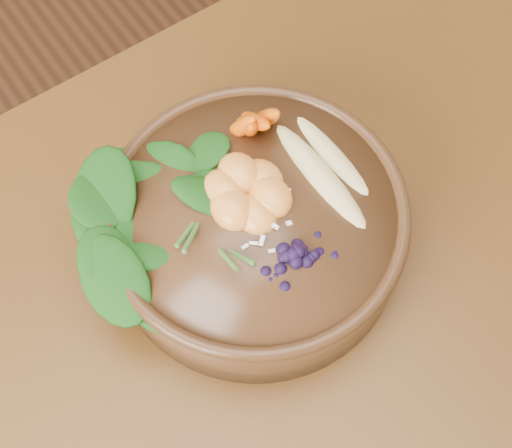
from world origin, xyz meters
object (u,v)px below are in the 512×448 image
object	(u,v)px
stoneware_bowl	(256,228)
blueberry_pile	(296,248)
mandarin_cluster	(247,186)
kale_heap	(180,174)
banana_halves	(327,157)
dining_table	(242,405)
carrot_cluster	(257,102)

from	to	relation	value
stoneware_bowl	blueberry_pile	bearing A→B (deg)	-89.14
stoneware_bowl	mandarin_cluster	size ratio (longest dim) A/B	3.15
blueberry_pile	kale_heap	bearing A→B (deg)	109.80
banana_halves	mandarin_cluster	world-z (taller)	mandarin_cluster
kale_heap	banana_halves	xyz separation A→B (m)	(0.14, -0.07, -0.01)
kale_heap	banana_halves	world-z (taller)	kale_heap
kale_heap	blueberry_pile	world-z (taller)	kale_heap
kale_heap	blueberry_pile	distance (m)	0.14
dining_table	banana_halves	bearing A→B (deg)	32.01
kale_heap	blueberry_pile	size ratio (longest dim) A/B	1.42
mandarin_cluster	banana_halves	bearing A→B (deg)	-11.75
stoneware_bowl	blueberry_pile	xyz separation A→B (m)	(0.00, -0.07, 0.06)
stoneware_bowl	dining_table	bearing A→B (deg)	-130.72
dining_table	blueberry_pile	size ratio (longest dim) A/B	10.94
stoneware_bowl	blueberry_pile	distance (m)	0.09
mandarin_cluster	blueberry_pile	size ratio (longest dim) A/B	0.69
stoneware_bowl	carrot_cluster	world-z (taller)	carrot_cluster
dining_table	banana_halves	distance (m)	0.30
stoneware_bowl	kale_heap	bearing A→B (deg)	124.87
stoneware_bowl	carrot_cluster	bearing A→B (deg)	54.31
carrot_cluster	stoneware_bowl	bearing A→B (deg)	-123.69
dining_table	mandarin_cluster	world-z (taller)	mandarin_cluster
carrot_cluster	blueberry_pile	world-z (taller)	carrot_cluster
stoneware_bowl	mandarin_cluster	world-z (taller)	mandarin_cluster
mandarin_cluster	kale_heap	bearing A→B (deg)	136.21
kale_heap	blueberry_pile	xyz separation A→B (m)	(0.05, -0.13, -0.00)
mandarin_cluster	carrot_cluster	bearing A→B (deg)	48.19
dining_table	kale_heap	world-z (taller)	kale_heap
kale_heap	stoneware_bowl	bearing A→B (deg)	-55.13
stoneware_bowl	kale_heap	size ratio (longest dim) A/B	1.53
stoneware_bowl	banana_halves	size ratio (longest dim) A/B	1.80
stoneware_bowl	kale_heap	xyz separation A→B (m)	(-0.05, 0.07, 0.07)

